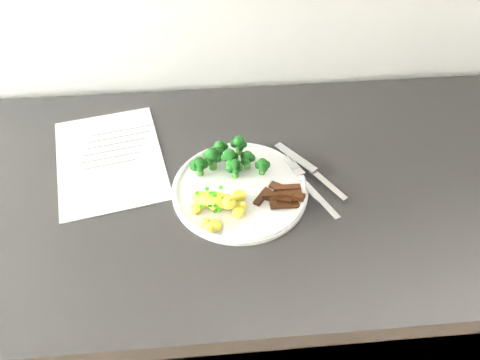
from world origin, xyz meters
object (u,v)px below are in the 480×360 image
object	(u,v)px
recipe_paper	(110,159)
broccoli	(228,158)
beef_strips	(282,195)
counter	(215,314)
knife	(319,177)
plate	(240,189)
potatoes	(217,205)
fork	(312,189)

from	to	relation	value
recipe_paper	broccoli	xyz separation A→B (m)	(0.23, -0.06, 0.04)
broccoli	beef_strips	world-z (taller)	broccoli
counter	knife	distance (m)	0.52
plate	counter	bearing A→B (deg)	169.33
recipe_paper	plate	size ratio (longest dim) A/B	1.28
broccoli	beef_strips	bearing A→B (deg)	-42.79
plate	beef_strips	distance (m)	0.08
broccoli	counter	bearing A→B (deg)	-138.84
recipe_paper	potatoes	distance (m)	0.26
counter	knife	size ratio (longest dim) A/B	15.21
fork	knife	xyz separation A→B (m)	(0.02, 0.04, -0.01)
recipe_paper	beef_strips	size ratio (longest dim) A/B	3.41
broccoli	knife	size ratio (longest dim) A/B	0.92
counter	potatoes	distance (m)	0.49
knife	plate	bearing A→B (deg)	-174.08
recipe_paper	broccoli	world-z (taller)	broccoli
broccoli	knife	distance (m)	0.17
beef_strips	knife	xyz separation A→B (m)	(0.08, 0.05, -0.01)
broccoli	plate	bearing A→B (deg)	-70.72
counter	potatoes	bearing A→B (deg)	-72.23
counter	knife	world-z (taller)	knife
potatoes	recipe_paper	bearing A→B (deg)	142.19
plate	recipe_paper	bearing A→B (deg)	156.30
counter	recipe_paper	distance (m)	0.51
potatoes	beef_strips	world-z (taller)	potatoes
knife	broccoli	bearing A→B (deg)	167.71
fork	knife	size ratio (longest dim) A/B	1.03
recipe_paper	broccoli	distance (m)	0.24
fork	broccoli	bearing A→B (deg)	153.45
counter	potatoes	size ratio (longest dim) A/B	24.50
potatoes	fork	xyz separation A→B (m)	(0.17, 0.03, -0.01)
fork	knife	world-z (taller)	fork
counter	knife	xyz separation A→B (m)	(0.21, 0.00, 0.47)
plate	knife	world-z (taller)	knife
broccoli	beef_strips	xyz separation A→B (m)	(0.09, -0.08, -0.02)
potatoes	fork	bearing A→B (deg)	9.29
recipe_paper	plate	xyz separation A→B (m)	(0.25, -0.11, 0.01)
recipe_paper	fork	world-z (taller)	fork
recipe_paper	potatoes	world-z (taller)	potatoes
fork	recipe_paper	bearing A→B (deg)	160.93
counter	beef_strips	xyz separation A→B (m)	(0.14, -0.04, 0.48)
plate	potatoes	bearing A→B (deg)	-131.81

